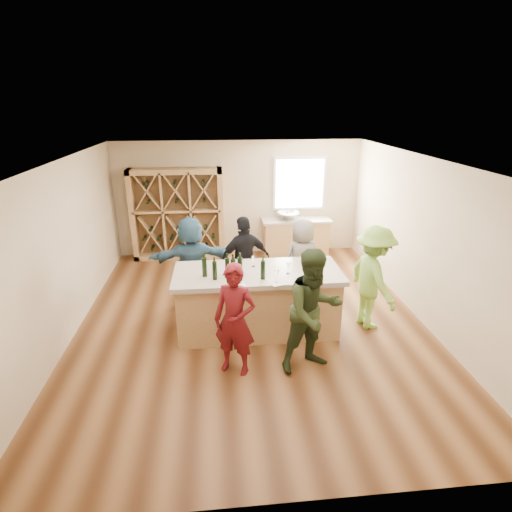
{
  "coord_description": "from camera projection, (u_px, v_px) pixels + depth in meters",
  "views": [
    {
      "loc": [
        -0.53,
        -6.21,
        3.66
      ],
      "look_at": [
        0.1,
        0.2,
        1.15
      ],
      "focal_mm": 28.0,
      "sensor_mm": 36.0,
      "label": 1
    }
  ],
  "objects": [
    {
      "name": "floor",
      "position": [
        252.0,
        322.0,
        7.15
      ],
      "size": [
        6.0,
        7.0,
        0.1
      ],
      "primitive_type": "cube",
      "color": "brown",
      "rests_on": "ground"
    },
    {
      "name": "ceiling",
      "position": [
        251.0,
        158.0,
        6.1
      ],
      "size": [
        6.0,
        7.0,
        0.1
      ],
      "primitive_type": "cube",
      "color": "white",
      "rests_on": "ground"
    },
    {
      "name": "wall_back",
      "position": [
        239.0,
        198.0,
        9.92
      ],
      "size": [
        6.0,
        0.1,
        2.8
      ],
      "primitive_type": "cube",
      "color": "#CAB492",
      "rests_on": "ground"
    },
    {
      "name": "wall_front",
      "position": [
        288.0,
        391.0,
        3.33
      ],
      "size": [
        6.0,
        0.1,
        2.8
      ],
      "primitive_type": "cube",
      "color": "#CAB492",
      "rests_on": "ground"
    },
    {
      "name": "wall_left",
      "position": [
        61.0,
        253.0,
        6.35
      ],
      "size": [
        0.1,
        7.0,
        2.8
      ],
      "primitive_type": "cube",
      "color": "#CAB492",
      "rests_on": "ground"
    },
    {
      "name": "wall_right",
      "position": [
        426.0,
        241.0,
        6.9
      ],
      "size": [
        0.1,
        7.0,
        2.8
      ],
      "primitive_type": "cube",
      "color": "#CAB492",
      "rests_on": "ground"
    },
    {
      "name": "window_frame",
      "position": [
        299.0,
        184.0,
        9.85
      ],
      "size": [
        1.3,
        0.06,
        1.3
      ],
      "primitive_type": "cube",
      "color": "white",
      "rests_on": "wall_back"
    },
    {
      "name": "window_pane",
      "position": [
        300.0,
        184.0,
        9.82
      ],
      "size": [
        1.18,
        0.01,
        1.18
      ],
      "primitive_type": "cube",
      "color": "white",
      "rests_on": "wall_back"
    },
    {
      "name": "wine_rack",
      "position": [
        178.0,
        214.0,
        9.63
      ],
      "size": [
        2.2,
        0.45,
        2.2
      ],
      "primitive_type": "cube",
      "color": "tan",
      "rests_on": "floor"
    },
    {
      "name": "back_counter_base",
      "position": [
        296.0,
        238.0,
        10.07
      ],
      "size": [
        1.6,
        0.58,
        0.86
      ],
      "primitive_type": "cube",
      "color": "tan",
      "rests_on": "floor"
    },
    {
      "name": "back_counter_top",
      "position": [
        296.0,
        220.0,
        9.91
      ],
      "size": [
        1.7,
        0.62,
        0.06
      ],
      "primitive_type": "cube",
      "color": "#AFA190",
      "rests_on": "back_counter_base"
    },
    {
      "name": "sink",
      "position": [
        288.0,
        216.0,
        9.84
      ],
      "size": [
        0.54,
        0.54,
        0.19
      ],
      "primitive_type": "imported",
      "color": "silver",
      "rests_on": "back_counter_top"
    },
    {
      "name": "faucet",
      "position": [
        287.0,
        212.0,
        9.99
      ],
      "size": [
        0.02,
        0.02,
        0.3
      ],
      "primitive_type": "cylinder",
      "color": "silver",
      "rests_on": "back_counter_top"
    },
    {
      "name": "tasting_counter_base",
      "position": [
        258.0,
        303.0,
        6.68
      ],
      "size": [
        2.6,
        1.0,
        1.0
      ],
      "primitive_type": "cube",
      "color": "tan",
      "rests_on": "floor"
    },
    {
      "name": "tasting_counter_top",
      "position": [
        258.0,
        273.0,
        6.48
      ],
      "size": [
        2.72,
        1.12,
        0.08
      ],
      "primitive_type": "cube",
      "color": "#AFA190",
      "rests_on": "tasting_counter_base"
    },
    {
      "name": "wine_bottle_a",
      "position": [
        204.0,
        267.0,
        6.23
      ],
      "size": [
        0.09,
        0.09,
        0.31
      ],
      "primitive_type": "cylinder",
      "rotation": [
        0.0,
        0.0,
        -0.2
      ],
      "color": "black",
      "rests_on": "tasting_counter_top"
    },
    {
      "name": "wine_bottle_b",
      "position": [
        215.0,
        271.0,
        6.12
      ],
      "size": [
        0.08,
        0.08,
        0.29
      ],
      "primitive_type": "cylinder",
      "rotation": [
        0.0,
        0.0,
        0.18
      ],
      "color": "black",
      "rests_on": "tasting_counter_top"
    },
    {
      "name": "wine_bottle_c",
      "position": [
        227.0,
        267.0,
        6.25
      ],
      "size": [
        0.09,
        0.09,
        0.3
      ],
      "primitive_type": "cylinder",
      "rotation": [
        0.0,
        0.0,
        -0.34
      ],
      "color": "black",
      "rests_on": "tasting_counter_top"
    },
    {
      "name": "wine_bottle_d",
      "position": [
        233.0,
        269.0,
        6.15
      ],
      "size": [
        0.1,
        0.1,
        0.32
      ],
      "primitive_type": "cylinder",
      "rotation": [
        0.0,
        0.0,
        -0.24
      ],
      "color": "black",
      "rests_on": "tasting_counter_top"
    },
    {
      "name": "wine_bottle_e",
      "position": [
        240.0,
        267.0,
        6.22
      ],
      "size": [
        0.08,
        0.08,
        0.32
      ],
      "primitive_type": "cylinder",
      "rotation": [
        0.0,
        0.0,
        -0.08
      ],
      "color": "black",
      "rests_on": "tasting_counter_top"
    },
    {
      "name": "wine_glass_a",
      "position": [
        241.0,
        278.0,
        6.01
      ],
      "size": [
        0.08,
        0.08,
        0.18
      ],
      "primitive_type": "cone",
      "rotation": [
        0.0,
        0.0,
        -0.16
      ],
      "color": "white",
      "rests_on": "tasting_counter_top"
    },
    {
      "name": "wine_glass_b",
      "position": [
        277.0,
        276.0,
        6.05
      ],
      "size": [
        0.1,
        0.1,
        0.2
      ],
      "primitive_type": "cone",
      "rotation": [
        0.0,
        0.0,
        0.43
      ],
      "color": "white",
      "rests_on": "tasting_counter_top"
    },
    {
      "name": "wine_glass_c",
      "position": [
        309.0,
        276.0,
        6.06
      ],
      "size": [
        0.08,
        0.08,
        0.19
      ],
      "primitive_type": "cone",
      "rotation": [
        0.0,
        0.0,
        -0.17
      ],
      "color": "white",
      "rests_on": "tasting_counter_top"
    },
    {
      "name": "wine_glass_d",
      "position": [
        288.0,
        268.0,
        6.35
      ],
      "size": [
        0.09,
        0.09,
        0.18
      ],
      "primitive_type": "cone",
      "rotation": [
        0.0,
        0.0,
        0.36
      ],
      "color": "white",
      "rests_on": "tasting_counter_top"
    },
    {
      "name": "wine_glass_e",
      "position": [
        321.0,
        270.0,
        6.3
      ],
      "size": [
        0.06,
        0.06,
        0.16
      ],
      "primitive_type": "cone",
      "rotation": [
        0.0,
        0.0,
        0.03
      ],
      "color": "white",
      "rests_on": "tasting_counter_top"
    },
    {
      "name": "tasting_menu_a",
      "position": [
        237.0,
        283.0,
        6.04
      ],
      "size": [
        0.26,
        0.32,
        0.0
      ],
      "primitive_type": "cube",
      "rotation": [
        0.0,
        0.0,
        0.18
      ],
      "color": "white",
      "rests_on": "tasting_counter_top"
    },
    {
      "name": "tasting_menu_b",
      "position": [
        277.0,
        281.0,
        6.1
      ],
      "size": [
        0.32,
        0.37,
        0.0
      ],
      "primitive_type": "cube",
      "rotation": [
        0.0,
        0.0,
        0.3
      ],
      "color": "white",
      "rests_on": "tasting_counter_top"
    },
    {
      "name": "tasting_menu_c",
      "position": [
        314.0,
        279.0,
        6.18
      ],
      "size": [
        0.26,
        0.32,
        0.0
      ],
      "primitive_type": "cube",
      "rotation": [
        0.0,
        0.0,
        -0.25
      ],
      "color": "white",
      "rests_on": "tasting_counter_top"
    },
    {
      "name": "person_near_left",
      "position": [
        235.0,
        320.0,
        5.52
      ],
      "size": [
        0.73,
        0.64,
        1.65
      ],
      "primitive_type": "imported",
      "rotation": [
        0.0,
        0.0,
        -0.41
      ],
      "color": "#590F14",
      "rests_on": "floor"
    },
    {
      "name": "person_near_right",
      "position": [
        314.0,
        311.0,
        5.56
      ],
      "size": [
        1.0,
        0.75,
        1.84
      ],
      "primitive_type": "imported",
      "rotation": [
        0.0,
        0.0,
        0.32
      ],
      "color": "#263319",
      "rests_on": "floor"
    },
    {
      "name": "person_server",
      "position": [
        373.0,
        278.0,
        6.66
      ],
      "size": [
        0.76,
        1.24,
        1.79
      ],
      "primitive_type": "imported",
      "rotation": [
        0.0,
        0.0,
        1.77
      ],
      "color": "#8CC64C",
      "rests_on": "floor"
    },
    {
      "name": "person_far_mid",
      "position": [
        245.0,
        260.0,
        7.51
      ],
      "size": [
        1.11,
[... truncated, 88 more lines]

